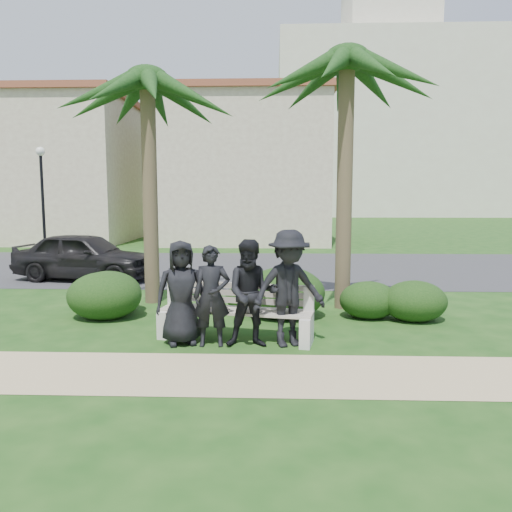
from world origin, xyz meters
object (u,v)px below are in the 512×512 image
object	(u,v)px
man_d	(289,288)
palm_right	(347,62)
palm_left	(147,82)
car_a	(85,256)
park_bench	(235,316)
street_lamp	(42,181)
man_a	(181,293)
man_b	(212,296)
man_c	(252,294)

from	to	relation	value
man_d	palm_right	distance (m)	5.02
palm_left	car_a	world-z (taller)	palm_left
park_bench	man_d	xyz separation A→B (m)	(0.86, -0.32, 0.51)
street_lamp	palm_left	size ratio (longest dim) A/B	0.76
street_lamp	man_a	bearing A→B (deg)	-57.40
park_bench	palm_right	bearing A→B (deg)	60.27
park_bench	car_a	size ratio (longest dim) A/B	0.67
man_a	palm_right	distance (m)	5.71
man_b	man_a	bearing A→B (deg)	165.50
man_b	car_a	xyz separation A→B (m)	(-4.29, 6.00, -0.12)
man_a	man_b	world-z (taller)	man_a
street_lamp	car_a	distance (m)	8.11
man_b	park_bench	bearing A→B (deg)	42.06
man_b	man_d	world-z (taller)	man_d
man_b	man_d	xyz separation A→B (m)	(1.19, 0.04, 0.12)
palm_left	palm_right	xyz separation A→B (m)	(4.10, -0.39, 0.26)
car_a	palm_left	bearing A→B (deg)	-128.26
man_c	park_bench	bearing A→B (deg)	123.89
street_lamp	man_c	xyz separation A→B (m)	(9.09, -12.58, -2.11)
man_c	car_a	xyz separation A→B (m)	(-4.91, 6.02, -0.17)
park_bench	man_a	world-z (taller)	man_a
man_b	palm_right	world-z (taller)	palm_right
man_a	man_d	bearing A→B (deg)	-19.08
street_lamp	car_a	bearing A→B (deg)	-57.52
man_b	street_lamp	bearing A→B (deg)	119.42
street_lamp	man_b	xyz separation A→B (m)	(8.47, -12.57, -2.15)
palm_left	palm_right	bearing A→B (deg)	-5.48
man_a	car_a	bearing A→B (deg)	105.19
palm_left	car_a	bearing A→B (deg)	132.19
palm_left	street_lamp	bearing A→B (deg)	125.68
palm_left	man_d	bearing A→B (deg)	-46.96
man_d	palm_left	world-z (taller)	palm_left
palm_right	car_a	bearing A→B (deg)	154.12
park_bench	palm_left	distance (m)	5.52
street_lamp	park_bench	bearing A→B (deg)	-54.19
park_bench	man_c	size ratio (longest dim) A/B	1.56
man_c	palm_left	xyz separation A→B (m)	(-2.33, 3.17, 3.86)
park_bench	man_b	bearing A→B (deg)	-122.47
park_bench	street_lamp	bearing A→B (deg)	136.73
palm_left	man_a	bearing A→B (deg)	-68.32
palm_left	park_bench	bearing A→B (deg)	-53.76
palm_right	palm_left	bearing A→B (deg)	174.52
man_c	palm_right	size ratio (longest dim) A/B	0.28
man_a	man_d	world-z (taller)	man_d
park_bench	car_a	world-z (taller)	car_a
man_b	man_c	bearing A→B (deg)	-6.29
park_bench	man_b	xyz separation A→B (m)	(-0.34, -0.36, 0.39)
man_d	man_b	bearing A→B (deg)	162.29
palm_left	palm_right	size ratio (longest dim) A/B	0.95
man_c	palm_left	bearing A→B (deg)	123.20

